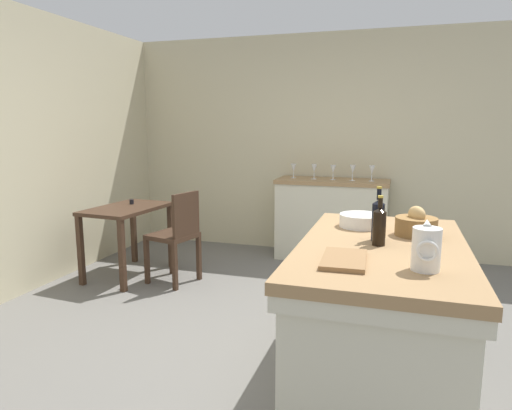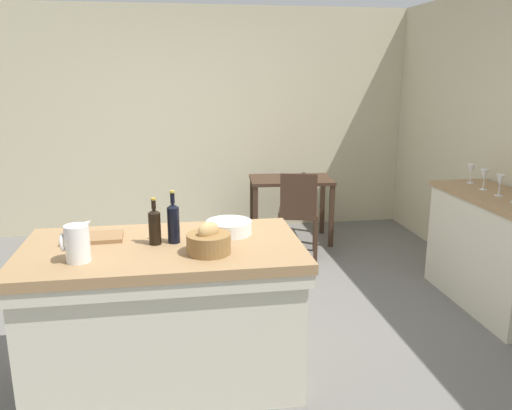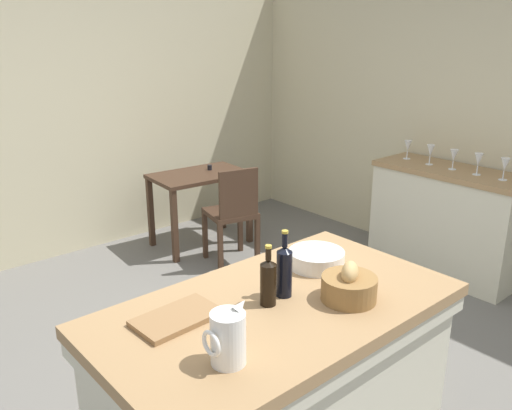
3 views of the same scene
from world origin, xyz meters
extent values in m
plane|color=#66635E|center=(0.00, 0.00, 0.00)|extent=(6.76, 6.76, 0.00)
cube|color=beige|center=(0.00, 2.60, 1.30)|extent=(5.32, 0.12, 2.60)
cube|color=#99754C|center=(-0.34, -0.65, 0.85)|extent=(1.64, 0.92, 0.06)
cube|color=beige|center=(-0.34, -0.65, 0.78)|extent=(1.62, 0.90, 0.08)
cube|color=beige|center=(-0.34, -0.65, 0.41)|extent=(1.56, 0.84, 0.82)
cube|color=#99754C|center=(2.26, 0.00, 0.91)|extent=(0.52, 1.27, 0.04)
cube|color=beige|center=(2.26, 0.00, 0.44)|extent=(0.49, 1.24, 0.88)
cube|color=#3D281C|center=(1.02, 1.91, 0.71)|extent=(0.94, 0.63, 0.04)
cube|color=#3D281C|center=(0.59, 1.70, 0.34)|extent=(0.05, 0.05, 0.69)
cube|color=#3D281C|center=(1.41, 1.63, 0.34)|extent=(0.05, 0.05, 0.69)
cube|color=#3D281C|center=(0.63, 2.19, 0.34)|extent=(0.05, 0.05, 0.69)
cube|color=#3D281C|center=(1.45, 2.12, 0.34)|extent=(0.05, 0.05, 0.69)
cylinder|color=black|center=(1.17, 1.95, 0.75)|extent=(0.04, 0.04, 0.05)
cube|color=#3D281C|center=(0.98, 1.38, 0.47)|extent=(0.49, 0.49, 0.04)
cube|color=#3D281C|center=(0.94, 1.20, 0.70)|extent=(0.36, 0.12, 0.42)
cube|color=#3D281C|center=(1.20, 1.51, 0.22)|extent=(0.05, 0.05, 0.45)
cube|color=#3D281C|center=(0.85, 1.60, 0.22)|extent=(0.05, 0.05, 0.45)
cube|color=#3D281C|center=(1.11, 1.16, 0.22)|extent=(0.05, 0.05, 0.45)
cube|color=#3D281C|center=(0.76, 1.25, 0.22)|extent=(0.05, 0.05, 0.45)
cylinder|color=white|center=(-0.78, -0.85, 0.98)|extent=(0.13, 0.13, 0.20)
cone|color=white|center=(-0.72, -0.85, 1.09)|extent=(0.07, 0.04, 0.06)
torus|color=white|center=(-0.86, -0.85, 0.99)|extent=(0.02, 0.10, 0.10)
cylinder|color=white|center=(0.07, -0.50, 0.92)|extent=(0.29, 0.29, 0.08)
cylinder|color=olive|center=(-0.08, -0.83, 0.94)|extent=(0.25, 0.25, 0.11)
ellipsoid|color=tan|center=(-0.08, -0.83, 1.01)|extent=(0.15, 0.14, 0.10)
cube|color=olive|center=(-0.76, -0.48, 0.89)|extent=(0.36, 0.23, 0.02)
cylinder|color=black|center=(-0.27, -0.61, 0.99)|extent=(0.07, 0.07, 0.22)
cone|color=black|center=(-0.27, -0.61, 1.11)|extent=(0.07, 0.07, 0.03)
cylinder|color=black|center=(-0.27, -0.61, 1.16)|extent=(0.03, 0.03, 0.08)
cylinder|color=#B29933|center=(-0.27, -0.61, 1.19)|extent=(0.03, 0.03, 0.01)
cylinder|color=black|center=(-0.38, -0.63, 0.98)|extent=(0.07, 0.07, 0.19)
cone|color=black|center=(-0.38, -0.63, 1.08)|extent=(0.07, 0.07, 0.02)
cylinder|color=black|center=(-0.38, -0.63, 1.13)|extent=(0.03, 0.03, 0.07)
cylinder|color=#B29933|center=(-0.38, -0.63, 1.16)|extent=(0.03, 0.03, 0.01)
cylinder|color=white|center=(2.24, -0.01, 0.93)|extent=(0.06, 0.06, 0.00)
cylinder|color=white|center=(2.24, -0.01, 0.97)|extent=(0.01, 0.01, 0.07)
cone|color=white|center=(2.24, -0.01, 1.05)|extent=(0.07, 0.07, 0.10)
cylinder|color=white|center=(2.25, 0.21, 0.93)|extent=(0.06, 0.06, 0.00)
cylinder|color=white|center=(2.25, 0.21, 0.97)|extent=(0.01, 0.01, 0.07)
cone|color=white|center=(2.25, 0.21, 1.05)|extent=(0.07, 0.07, 0.10)
cylinder|color=white|center=(2.28, 0.46, 0.93)|extent=(0.06, 0.06, 0.00)
cylinder|color=white|center=(2.28, 0.46, 0.97)|extent=(0.01, 0.01, 0.07)
cone|color=white|center=(2.28, 0.46, 1.05)|extent=(0.07, 0.07, 0.10)
camera|label=1|loc=(-2.96, -0.71, 1.55)|focal=32.19mm
camera|label=2|loc=(-0.26, -3.59, 1.87)|focal=36.30mm
camera|label=3|loc=(-1.79, -2.17, 2.03)|focal=37.27mm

